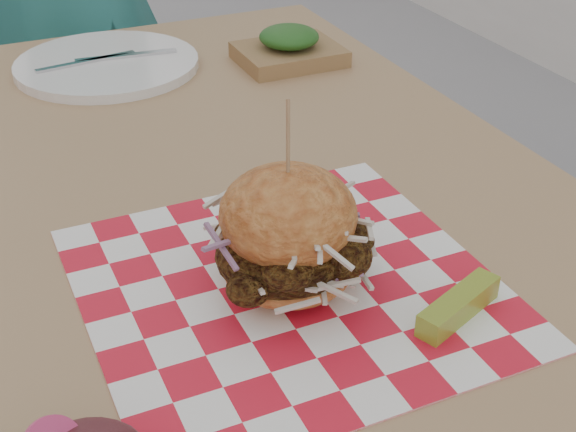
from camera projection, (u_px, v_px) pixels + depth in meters
name	position (u px, v px, depth m)	size (l,w,h in m)	color
patio_table	(206.00, 261.00, 0.90)	(0.80, 1.20, 0.75)	tan
patio_chair	(60.00, 61.00, 1.77)	(0.49, 0.50, 0.95)	tan
paper_liner	(288.00, 286.00, 0.73)	(0.36, 0.36, 0.00)	red
sandwich	(288.00, 238.00, 0.70)	(0.16, 0.16, 0.18)	#C77938
pickle_spear	(459.00, 306.00, 0.68)	(0.10, 0.02, 0.02)	#99AA31
place_setting	(107.00, 64.00, 1.19)	(0.27, 0.27, 0.02)	white
kraft_tray	(289.00, 48.00, 1.20)	(0.15, 0.12, 0.06)	olive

